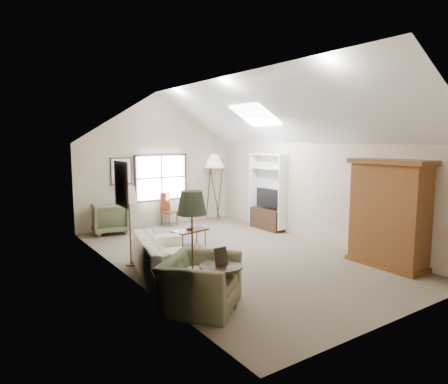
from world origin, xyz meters
TOP-DOWN VIEW (x-y plane):
  - room_shell at (0.00, 0.00)m, footprint 5.01×8.01m
  - window at (0.10, 3.96)m, footprint 1.72×0.08m
  - skylight at (1.30, 0.90)m, footprint 0.80×1.20m
  - wall_art at (-1.88, 1.94)m, footprint 1.97×3.71m
  - armoire at (2.18, -2.40)m, footprint 0.60×1.50m
  - tv_alcove at (2.34, 1.60)m, footprint 0.32×1.30m
  - media_console at (2.32, 1.60)m, footprint 0.34×1.18m
  - tv_panel at (2.32, 1.60)m, footprint 0.05×0.90m
  - sofa at (-1.91, -0.58)m, footprint 1.66×2.86m
  - armchair_near at (-2.09, -2.03)m, footprint 1.61×1.59m
  - armchair_far at (-1.63, 3.70)m, footprint 1.04×1.06m
  - coffee_table at (-0.48, 1.17)m, footprint 0.90×0.60m
  - bowl at (-0.48, 1.17)m, footprint 0.23×0.23m
  - side_table at (-1.81, -2.18)m, footprint 0.81×0.81m
  - side_chair at (0.22, 3.70)m, footprint 0.49×0.49m
  - tripod_lamp at (1.86, 3.70)m, footprint 0.67×0.67m
  - dark_lamp at (-2.20, -1.98)m, footprint 0.54×0.54m
  - tan_lamp at (-2.20, 0.62)m, footprint 0.41×0.41m

SIDE VIEW (x-z plane):
  - coffee_table at x=-0.48m, z-range 0.00..0.43m
  - media_console at x=2.32m, z-range 0.00..0.60m
  - side_table at x=-1.81m, z-range 0.00..0.67m
  - sofa at x=-1.91m, z-range 0.00..0.79m
  - armchair_near at x=-2.09m, z-range 0.00..0.79m
  - armchair_far at x=-1.63m, z-range 0.00..0.86m
  - bowl at x=-0.48m, z-range 0.43..0.48m
  - side_chair at x=0.22m, z-range 0.00..0.99m
  - tan_lamp at x=-2.20m, z-range 0.00..1.68m
  - tv_panel at x=2.32m, z-range 0.65..1.20m
  - dark_lamp at x=-2.20m, z-range 0.00..1.88m
  - tripod_lamp at x=1.86m, z-range 0.00..2.18m
  - armoire at x=2.18m, z-range 0.00..2.20m
  - tv_alcove at x=2.34m, z-range 0.10..2.20m
  - window at x=0.10m, z-range 0.74..2.16m
  - wall_art at x=-1.88m, z-range 1.29..2.17m
  - room_shell at x=0.00m, z-range 1.21..5.21m
  - skylight at x=1.30m, z-range 2.96..3.48m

